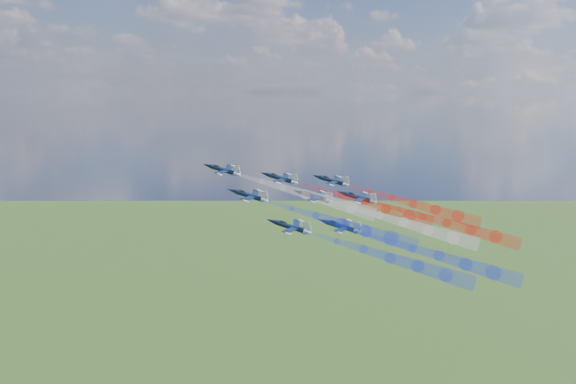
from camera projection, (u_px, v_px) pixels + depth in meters
jet_lead at (223, 170)px, 186.65m from camera, size 16.35×16.55×7.76m
trail_lead at (306, 194)px, 180.17m from camera, size 32.12×32.51×14.42m
jet_inner_left at (249, 196)px, 171.72m from camera, size 16.35×16.55×7.76m
trail_inner_left at (340, 223)px, 165.24m from camera, size 32.12×32.51×14.42m
jet_inner_right at (281, 178)px, 190.83m from camera, size 16.35×16.55×7.76m
trail_inner_right at (363, 202)px, 184.36m from camera, size 32.12×32.51×14.42m
jet_outer_left at (290, 227)px, 160.20m from camera, size 16.35×16.55×7.76m
trail_outer_left at (390, 258)px, 153.73m from camera, size 32.12×32.51×14.42m
jet_center_third at (314, 196)px, 179.78m from camera, size 16.35×16.55×7.76m
trail_center_third at (404, 223)px, 173.31m from camera, size 32.12×32.51×14.42m
jet_outer_right at (332, 181)px, 198.96m from camera, size 16.35×16.55×7.76m
trail_outer_right at (413, 204)px, 192.49m from camera, size 32.12×32.51×14.42m
jet_rear_left at (341, 226)px, 166.26m from camera, size 16.35×16.55×7.76m
trail_rear_left at (439, 256)px, 159.79m from camera, size 32.12×32.51×14.42m
jet_rear_right at (358, 197)px, 184.97m from camera, size 16.35×16.55×7.76m
trail_rear_right at (447, 223)px, 178.49m from camera, size 32.12×32.51×14.42m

